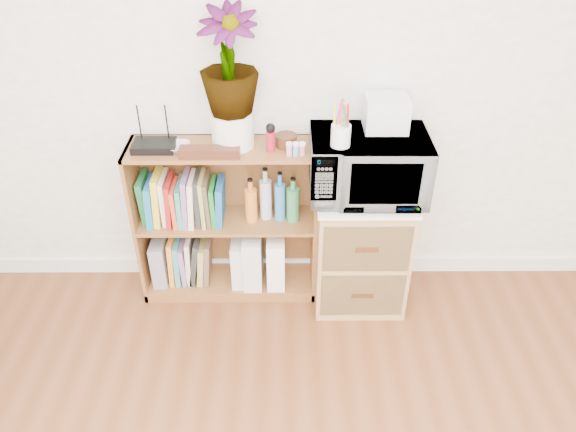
{
  "coord_description": "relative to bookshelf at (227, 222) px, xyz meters",
  "views": [
    {
      "loc": [
        -0.02,
        -0.48,
        2.3
      ],
      "look_at": [
        -0.01,
        1.95,
        0.62
      ],
      "focal_mm": 35.0,
      "sensor_mm": 36.0,
      "label": 1
    }
  ],
  "objects": [
    {
      "name": "cookbooks",
      "position": [
        -0.24,
        -0.0,
        0.16
      ],
      "size": [
        0.46,
        0.2,
        0.3
      ],
      "color": "#1A6333",
      "rests_on": "bookshelf"
    },
    {
      "name": "router",
      "position": [
        -0.34,
        -0.02,
        0.49
      ],
      "size": [
        0.21,
        0.15,
        0.04
      ],
      "primitive_type": "cube",
      "color": "black",
      "rests_on": "bookshelf"
    },
    {
      "name": "trinket_box",
      "position": [
        -0.05,
        -0.1,
        0.5
      ],
      "size": [
        0.3,
        0.08,
        0.05
      ],
      "primitive_type": "cube",
      "color": "#391B0F",
      "rests_on": "bookshelf"
    },
    {
      "name": "wicker_unit",
      "position": [
        0.75,
        -0.08,
        -0.12
      ],
      "size": [
        0.5,
        0.45,
        0.7
      ],
      "primitive_type": "cube",
      "color": "#9E7542",
      "rests_on": "ground"
    },
    {
      "name": "microwave",
      "position": [
        0.75,
        -0.08,
        0.41
      ],
      "size": [
        0.6,
        0.41,
        0.33
      ],
      "primitive_type": "imported",
      "rotation": [
        0.0,
        0.0,
        -0.01
      ],
      "color": "white",
      "rests_on": "wicker_unit"
    },
    {
      "name": "bookshelf",
      "position": [
        0.0,
        0.0,
        0.0
      ],
      "size": [
        1.0,
        0.3,
        0.95
      ],
      "primitive_type": "cube",
      "color": "brown",
      "rests_on": "ground"
    },
    {
      "name": "kokeshi_doll",
      "position": [
        0.26,
        -0.04,
        0.53
      ],
      "size": [
        0.05,
        0.05,
        0.1
      ],
      "primitive_type": "cylinder",
      "color": "maroon",
      "rests_on": "bookshelf"
    },
    {
      "name": "pen_cup",
      "position": [
        0.59,
        -0.17,
        0.63
      ],
      "size": [
        0.1,
        0.1,
        0.1
      ],
      "primitive_type": "cylinder",
      "color": "white",
      "rests_on": "microwave"
    },
    {
      "name": "skirting_board",
      "position": [
        0.35,
        0.14,
        -0.42
      ],
      "size": [
        4.0,
        0.02,
        0.1
      ],
      "primitive_type": "cube",
      "color": "white",
      "rests_on": "ground"
    },
    {
      "name": "magazine_holder_right",
      "position": [
        0.27,
        -0.01,
        -0.24
      ],
      "size": [
        0.1,
        0.26,
        0.32
      ],
      "primitive_type": "cube",
      "color": "white",
      "rests_on": "bookshelf"
    },
    {
      "name": "file_box",
      "position": [
        -0.41,
        0.0,
        -0.27
      ],
      "size": [
        0.08,
        0.22,
        0.28
      ],
      "primitive_type": "cube",
      "color": "gray",
      "rests_on": "bookshelf"
    },
    {
      "name": "wooden_bowl",
      "position": [
        0.33,
        0.01,
        0.51
      ],
      "size": [
        0.11,
        0.11,
        0.06
      ],
      "primitive_type": "cylinder",
      "color": "#3C1F10",
      "rests_on": "bookshelf"
    },
    {
      "name": "potted_plant",
      "position": [
        0.06,
        0.02,
        0.92
      ],
      "size": [
        0.29,
        0.29,
        0.52
      ],
      "primitive_type": "imported",
      "color": "#2B6C2B",
      "rests_on": "plant_pot"
    },
    {
      "name": "magazine_holder_left",
      "position": [
        0.06,
        -0.01,
        -0.26
      ],
      "size": [
        0.09,
        0.23,
        0.29
      ],
      "primitive_type": "cube",
      "color": "silver",
      "rests_on": "bookshelf"
    },
    {
      "name": "plant_pot",
      "position": [
        0.06,
        0.02,
        0.57
      ],
      "size": [
        0.22,
        0.22,
        0.18
      ],
      "primitive_type": "cylinder",
      "color": "white",
      "rests_on": "bookshelf"
    },
    {
      "name": "white_bowl",
      "position": [
        -0.22,
        -0.03,
        0.49
      ],
      "size": [
        0.13,
        0.13,
        0.03
      ],
      "primitive_type": "imported",
      "color": "silver",
      "rests_on": "bookshelf"
    },
    {
      "name": "small_appliance",
      "position": [
        0.83,
        0.01,
        0.66
      ],
      "size": [
        0.21,
        0.18,
        0.17
      ],
      "primitive_type": "cube",
      "color": "silver",
      "rests_on": "microwave"
    },
    {
      "name": "magazine_holder_mid",
      "position": [
        0.14,
        -0.01,
        -0.24
      ],
      "size": [
        0.11,
        0.27,
        0.33
      ],
      "primitive_type": "cube",
      "color": "silver",
      "rests_on": "bookshelf"
    },
    {
      "name": "lower_books",
      "position": [
        -0.23,
        0.0,
        -0.27
      ],
      "size": [
        0.25,
        0.19,
        0.3
      ],
      "color": "orange",
      "rests_on": "bookshelf"
    },
    {
      "name": "paint_jars",
      "position": [
        0.38,
        -0.09,
        0.5
      ],
      "size": [
        0.12,
        0.04,
        0.06
      ],
      "primitive_type": "cube",
      "color": "pink",
      "rests_on": "bookshelf"
    },
    {
      "name": "liquor_bottles",
      "position": [
        0.26,
        0.0,
        0.16
      ],
      "size": [
        0.3,
        0.07,
        0.3
      ],
      "color": "orange",
      "rests_on": "bookshelf"
    }
  ]
}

